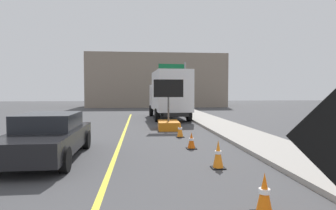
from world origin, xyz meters
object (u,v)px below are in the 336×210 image
Objects in this scene: traffic_cone_mid_lane at (218,154)px; traffic_cone_curbside at (180,130)px; highway_guide_sign at (177,78)px; traffic_cone_near_sign at (264,194)px; arrow_board_trailer at (168,121)px; box_truck at (169,94)px; pickup_car at (48,136)px; traffic_cone_far_lane at (191,141)px.

traffic_cone_mid_lane reaches higher than traffic_cone_curbside.
highway_guide_sign reaches higher than traffic_cone_near_sign.
traffic_cone_near_sign is at bearing -87.30° from arrow_board_trailer.
traffic_cone_curbside is at bearing 91.76° from traffic_cone_near_sign.
box_truck is (0.63, 5.77, 1.39)m from arrow_board_trailer.
arrow_board_trailer is at bearing 93.90° from traffic_cone_mid_lane.
highway_guide_sign reaches higher than arrow_board_trailer.
highway_guide_sign is at bearing 82.88° from traffic_cone_curbside.
arrow_board_trailer is 2.66m from traffic_cone_curbside.
traffic_cone_near_sign is (-1.73, -23.98, -3.07)m from highway_guide_sign.
pickup_car is 20.76m from highway_guide_sign.
arrow_board_trailer reaches higher than traffic_cone_far_lane.
highway_guide_sign is (1.60, 7.42, 1.55)m from box_truck.
highway_guide_sign is at bearing 84.00° from traffic_cone_far_lane.
traffic_cone_curbside reaches higher than traffic_cone_far_lane.
box_truck is 9.19× the size of traffic_cone_mid_lane.
traffic_cone_near_sign is at bearing -87.83° from traffic_cone_far_lane.
box_truck is 7.75m from highway_guide_sign.
box_truck reaches higher than pickup_car.
arrow_board_trailer is 7.90m from traffic_cone_mid_lane.
traffic_cone_mid_lane is 5.25m from traffic_cone_curbside.
traffic_cone_curbside is at bearing -92.54° from box_truck.
highway_guide_sign is at bearing 85.88° from traffic_cone_near_sign.
traffic_cone_curbside is at bearing -84.40° from arrow_board_trailer.
traffic_cone_far_lane is (4.64, 1.07, -0.40)m from pickup_car.
box_truck is at bearing -102.19° from highway_guide_sign.
pickup_car is 6.46× the size of traffic_cone_near_sign.
box_truck is 13.11m from pickup_car.
pickup_car reaches higher than traffic_cone_curbside.
highway_guide_sign reaches higher than traffic_cone_mid_lane.
traffic_cone_curbside is (-0.28, 5.24, -0.03)m from traffic_cone_mid_lane.
traffic_cone_curbside is (-0.37, -8.41, -1.53)m from box_truck.
arrow_board_trailer is 3.54× the size of traffic_cone_mid_lane.
traffic_cone_near_sign reaches higher than traffic_cone_far_lane.
traffic_cone_far_lane is 0.86× the size of traffic_cone_curbside.
traffic_cone_mid_lane is (0.03, 2.90, 0.02)m from traffic_cone_near_sign.
arrow_board_trailer is 5.25m from traffic_cone_far_lane.
traffic_cone_near_sign is 2.90m from traffic_cone_mid_lane.
traffic_cone_curbside is at bearing 90.87° from traffic_cone_far_lane.
highway_guide_sign is 16.25m from traffic_cone_curbside.
arrow_board_trailer is 0.54× the size of highway_guide_sign.
traffic_cone_far_lane is at bearing 95.17° from traffic_cone_mid_lane.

